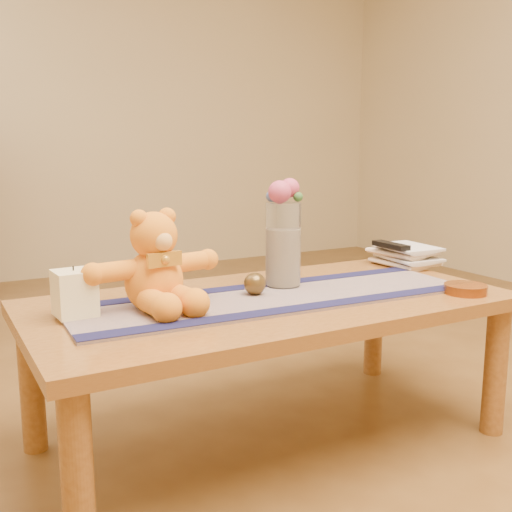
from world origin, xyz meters
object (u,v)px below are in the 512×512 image
bronze_ball (255,284)px  amber_dish (465,289)px  tv_remote (391,245)px  pillar_candle (75,293)px  glass_vase (283,245)px  teddy_bear (154,261)px  book_bottom (388,265)px

bronze_ball → amber_dish: size_ratio=0.52×
tv_remote → amber_dish: bearing=-97.5°
pillar_candle → glass_vase: size_ratio=0.46×
teddy_bear → book_bottom: (0.94, 0.13, -0.12)m
pillar_candle → glass_vase: 0.65m
glass_vase → book_bottom: bearing=9.5°
teddy_bear → glass_vase: size_ratio=1.43×
book_bottom → tv_remote: bearing=-93.0°
bronze_ball → amber_dish: (0.58, -0.27, -0.03)m
teddy_bear → glass_vase: bearing=-1.9°
book_bottom → tv_remote: (-0.00, -0.01, 0.07)m
tv_remote → amber_dish: 0.42m
book_bottom → tv_remote: tv_remote is taller
bronze_ball → pillar_candle: bearing=176.6°
book_bottom → amber_dish: 0.42m
teddy_bear → tv_remote: bearing=-0.4°
bronze_ball → tv_remote: size_ratio=0.41×
glass_vase → book_bottom: (0.50, 0.08, -0.13)m
tv_remote → amber_dish: (-0.06, -0.41, -0.07)m
amber_dish → book_bottom: bearing=82.0°
book_bottom → glass_vase: bearing=-172.8°
tv_remote → bronze_ball: bearing=-167.4°
teddy_bear → pillar_candle: size_ratio=3.15×
pillar_candle → tv_remote: (1.15, 0.10, 0.02)m
book_bottom → teddy_bear: bearing=-174.6°
pillar_candle → book_bottom: pillar_candle is taller
pillar_candle → teddy_bear: bearing=-3.6°
glass_vase → amber_dish: bearing=-36.7°
pillar_candle → glass_vase: glass_vase is taller
teddy_bear → bronze_ball: (0.30, -0.02, -0.09)m
bronze_ball → book_bottom: bronze_ball is taller
book_bottom → amber_dish: size_ratio=1.75×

